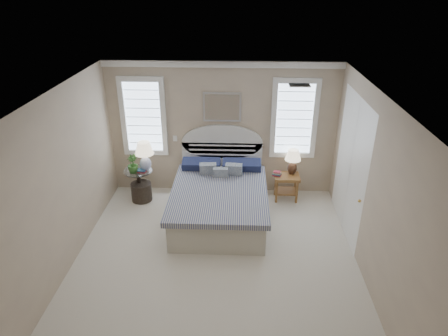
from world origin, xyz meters
TOP-DOWN VIEW (x-y plane):
  - floor at (0.00, 0.00)m, footprint 4.50×5.00m
  - ceiling at (0.00, 0.00)m, footprint 4.50×5.00m
  - wall_back at (0.00, 2.50)m, footprint 4.50×0.02m
  - wall_left at (-2.25, 0.00)m, footprint 0.02×5.00m
  - wall_right at (2.25, 0.00)m, footprint 0.02×5.00m
  - crown_molding at (0.00, 2.46)m, footprint 4.50×0.08m
  - hvac_vent at (1.20, 0.80)m, footprint 0.30×0.20m
  - switch_plate at (-0.95, 2.48)m, footprint 0.08×0.01m
  - window_left at (-1.55, 2.48)m, footprint 0.90×0.06m
  - window_right at (1.40, 2.48)m, footprint 0.90×0.06m
  - painting at (0.00, 2.46)m, footprint 0.74×0.04m
  - closet_door at (2.23, 1.20)m, footprint 0.02×1.80m
  - bed at (0.00, 1.46)m, footprint 1.72×2.28m
  - side_table_left at (-1.65, 2.05)m, footprint 0.56×0.56m
  - nightstand_right at (1.30, 2.15)m, footprint 0.50×0.40m
  - floor_pot at (-1.60, 1.99)m, footprint 0.53×0.53m
  - lamp_left at (-1.50, 2.08)m, footprint 0.47×0.47m
  - lamp_right at (1.41, 2.26)m, footprint 0.36×0.36m
  - potted_plant at (-1.71, 1.96)m, footprint 0.26×0.26m
  - books_left at (-1.56, 1.99)m, footprint 0.18×0.13m
  - books_right at (1.10, 2.14)m, footprint 0.19×0.16m

SIDE VIEW (x-z plane):
  - floor at x=0.00m, z-range -0.01..0.01m
  - floor_pot at x=-1.60m, z-range 0.00..0.37m
  - bed at x=0.00m, z-range -0.35..1.12m
  - nightstand_right at x=1.30m, z-range 0.12..0.65m
  - side_table_left at x=-1.65m, z-range 0.07..0.70m
  - books_right at x=1.10m, z-range 0.53..0.62m
  - books_left at x=-1.56m, z-range 0.63..0.68m
  - potted_plant at x=-1.71m, z-range 0.63..1.00m
  - lamp_right at x=1.41m, z-range 0.59..1.10m
  - lamp_left at x=-1.50m, z-range 0.70..1.29m
  - switch_plate at x=-0.95m, z-range 1.09..1.21m
  - closet_door at x=2.23m, z-range 0.00..2.40m
  - wall_back at x=0.00m, z-range 0.00..2.70m
  - wall_left at x=-2.25m, z-range 0.00..2.70m
  - wall_right at x=2.25m, z-range 0.00..2.70m
  - window_left at x=-1.55m, z-range 0.80..2.40m
  - window_right at x=1.40m, z-range 0.80..2.40m
  - painting at x=0.00m, z-range 1.53..2.11m
  - crown_molding at x=0.00m, z-range 2.58..2.70m
  - hvac_vent at x=1.20m, z-range 2.67..2.69m
  - ceiling at x=0.00m, z-range 2.70..2.71m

